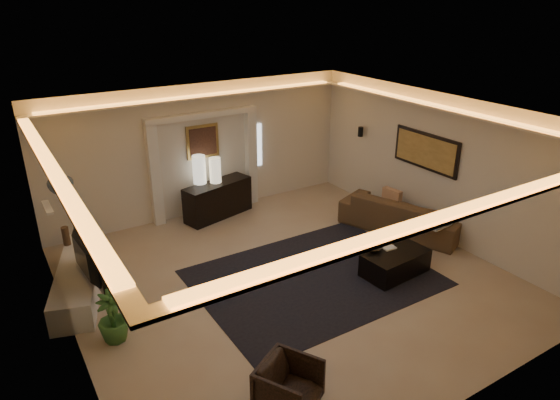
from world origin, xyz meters
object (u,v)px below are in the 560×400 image
console (218,199)px  armchair (289,386)px  sofa (402,214)px  coffee_table (395,263)px

console → armchair: size_ratio=2.31×
console → sofa: (2.96, -2.67, -0.04)m
console → armchair: bearing=-121.4°
sofa → coffee_table: (-1.36, -1.24, -0.16)m
sofa → armchair: 5.44m
coffee_table → armchair: size_ratio=1.72×
console → sofa: console is taller
sofa → armchair: (-4.64, -2.84, -0.05)m
armchair → coffee_table: bearing=-3.3°
coffee_table → armchair: bearing=-158.4°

